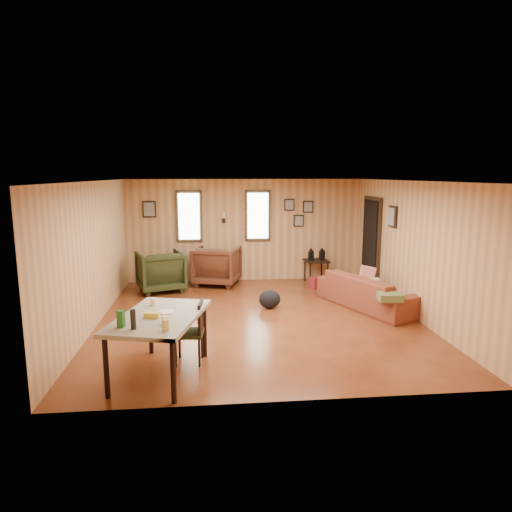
# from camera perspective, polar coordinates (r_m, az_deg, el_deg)

# --- Properties ---
(room) EXTENTS (5.54, 6.04, 2.44)m
(room) POSITION_cam_1_polar(r_m,az_deg,el_deg) (8.13, 1.28, 0.94)
(room) COLOR brown
(room) RESTS_ON ground
(sofa) EXTENTS (1.43, 2.25, 0.85)m
(sofa) POSITION_cam_1_polar(r_m,az_deg,el_deg) (8.92, 13.99, -3.65)
(sofa) COLOR brown
(sofa) RESTS_ON ground
(recliner_brown) EXTENTS (1.17, 1.13, 0.98)m
(recliner_brown) POSITION_cam_1_polar(r_m,az_deg,el_deg) (10.48, -4.89, -0.96)
(recliner_brown) COLOR #532B19
(recliner_brown) RESTS_ON ground
(recliner_green) EXTENTS (1.16, 1.12, 0.96)m
(recliner_green) POSITION_cam_1_polar(r_m,az_deg,el_deg) (10.10, -11.85, -1.63)
(recliner_green) COLOR #262E15
(recliner_green) RESTS_ON ground
(end_table) EXTENTS (0.53, 0.48, 0.66)m
(end_table) POSITION_cam_1_polar(r_m,az_deg,el_deg) (10.52, -10.04, -1.71)
(end_table) COLOR black
(end_table) RESTS_ON ground
(side_table) EXTENTS (0.57, 0.57, 0.83)m
(side_table) POSITION_cam_1_polar(r_m,az_deg,el_deg) (10.72, 7.55, -0.35)
(side_table) COLOR black
(side_table) RESTS_ON ground
(cooler) EXTENTS (0.41, 0.36, 0.24)m
(cooler) POSITION_cam_1_polar(r_m,az_deg,el_deg) (10.32, 7.66, -3.29)
(cooler) COLOR maroon
(cooler) RESTS_ON ground
(backpack) EXTENTS (0.48, 0.41, 0.35)m
(backpack) POSITION_cam_1_polar(r_m,az_deg,el_deg) (8.68, 1.72, -5.43)
(backpack) COLOR black
(backpack) RESTS_ON ground
(sofa_pillows) EXTENTS (0.49, 1.67, 0.34)m
(sofa_pillows) POSITION_cam_1_polar(r_m,az_deg,el_deg) (8.61, 15.09, -3.68)
(sofa_pillows) COLOR brown
(sofa_pillows) RESTS_ON sofa
(dining_table) EXTENTS (1.28, 1.73, 1.02)m
(dining_table) POSITION_cam_1_polar(r_m,az_deg,el_deg) (5.83, -12.05, -7.93)
(dining_table) COLOR gray
(dining_table) RESTS_ON ground
(dining_chair) EXTENTS (0.42, 0.42, 0.85)m
(dining_chair) POSITION_cam_1_polar(r_m,az_deg,el_deg) (6.23, -7.82, -8.97)
(dining_chair) COLOR #262E15
(dining_chair) RESTS_ON ground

